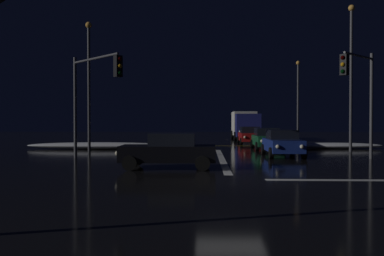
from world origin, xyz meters
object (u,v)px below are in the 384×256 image
object	(u,v)px
traffic_signal_nw	(93,86)
traffic_signal_ne	(360,85)
sedan_red	(250,135)
streetlamp_left_near	(89,77)
sedan_green	(267,139)
box_truck	(245,124)
sedan_blue	(282,143)
sedan_black_crossing	(169,150)
streetlamp_right_near	(351,68)
streetlamp_right_far	(298,94)

from	to	relation	value
traffic_signal_nw	traffic_signal_ne	size ratio (longest dim) A/B	0.98
sedan_red	streetlamp_left_near	size ratio (longest dim) A/B	0.48
traffic_signal_ne	sedan_red	bearing A→B (deg)	106.33
sedan_green	sedan_red	bearing A→B (deg)	94.75
streetlamp_left_near	sedan_red	bearing A→B (deg)	34.61
sedan_green	box_truck	distance (m)	14.33
box_truck	traffic_signal_nw	distance (m)	25.08
sedan_red	box_truck	bearing A→B (deg)	87.85
sedan_blue	sedan_black_crossing	world-z (taller)	same
sedan_green	streetlamp_left_near	bearing A→B (deg)	-171.57
streetlamp_right_near	streetlamp_left_near	size ratio (longest dim) A/B	1.11
sedan_black_crossing	streetlamp_left_near	bearing A→B (deg)	122.60
box_truck	streetlamp_left_near	xyz separation A→B (m)	(-12.36, -16.17, 3.46)
sedan_red	box_truck	world-z (taller)	box_truck
sedan_blue	streetlamp_right_far	xyz separation A→B (m)	(5.37, 19.92, 4.13)
traffic_signal_nw	streetlamp_left_near	bearing A→B (deg)	107.67
sedan_red	streetlamp_right_far	bearing A→B (deg)	52.18
sedan_blue	streetlamp_left_near	xyz separation A→B (m)	(-12.65, 3.92, 4.37)
sedan_black_crossing	streetlamp_left_near	distance (m)	12.80
traffic_signal_nw	box_truck	bearing A→B (deg)	65.74
sedan_blue	streetlamp_right_far	size ratio (longest dim) A/B	0.51
traffic_signal_nw	sedan_black_crossing	bearing A→B (deg)	-38.87
streetlamp_left_near	streetlamp_right_far	size ratio (longest dim) A/B	1.05
sedan_blue	traffic_signal_ne	xyz separation A→B (m)	(3.67, -2.28, 3.20)
sedan_blue	sedan_green	bearing A→B (deg)	90.45
sedan_red	traffic_signal_ne	bearing A→B (deg)	-73.67
sedan_green	traffic_signal_ne	xyz separation A→B (m)	(3.72, -8.06, 3.20)
streetlamp_right_far	streetlamp_left_near	bearing A→B (deg)	-138.40
box_truck	traffic_signal_nw	bearing A→B (deg)	-114.26
sedan_black_crossing	sedan_green	bearing A→B (deg)	62.95
traffic_signal_ne	streetlamp_right_far	world-z (taller)	streetlamp_right_far
sedan_blue	traffic_signal_nw	xyz separation A→B (m)	(-10.55, -2.69, 3.17)
box_truck	streetlamp_right_far	size ratio (longest dim) A/B	0.97
traffic_signal_nw	streetlamp_right_near	world-z (taller)	streetlamp_right_near
sedan_red	streetlamp_right_far	size ratio (longest dim) A/B	0.51
traffic_signal_ne	sedan_green	bearing A→B (deg)	114.76
sedan_green	box_truck	size ratio (longest dim) A/B	0.52
sedan_red	sedan_black_crossing	distance (m)	19.29
traffic_signal_ne	streetlamp_left_near	size ratio (longest dim) A/B	0.65
box_truck	sedan_red	bearing A→B (deg)	-92.15
sedan_green	sedan_black_crossing	world-z (taller)	same
streetlamp_right_near	box_truck	bearing A→B (deg)	109.29
sedan_blue	streetlamp_left_near	distance (m)	13.95
streetlamp_right_near	streetlamp_left_near	world-z (taller)	streetlamp_right_near
traffic_signal_ne	streetlamp_right_far	distance (m)	22.28
sedan_red	traffic_signal_ne	distance (m)	15.47
sedan_blue	streetlamp_right_far	distance (m)	21.04
sedan_black_crossing	traffic_signal_ne	xyz separation A→B (m)	(9.85, 3.93, 3.20)
sedan_blue	traffic_signal_ne	bearing A→B (deg)	-31.83
sedan_red	streetlamp_right_near	distance (m)	11.35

